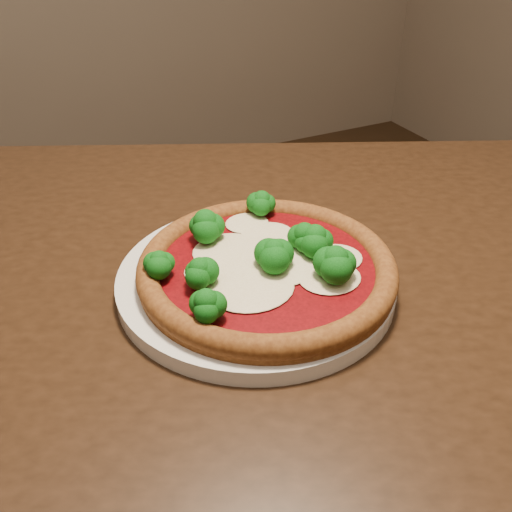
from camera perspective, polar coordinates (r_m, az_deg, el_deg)
name	(u,v)px	position (r m, az deg, el deg)	size (l,w,h in m)	color
dining_table	(283,343)	(0.72, 2.73, -8.73)	(1.38, 1.20, 0.75)	black
plate	(256,279)	(0.63, 0.00, -2.34)	(0.31, 0.31, 0.02)	silver
pizza	(266,264)	(0.61, 1.01, -0.81)	(0.28, 0.28, 0.06)	brown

